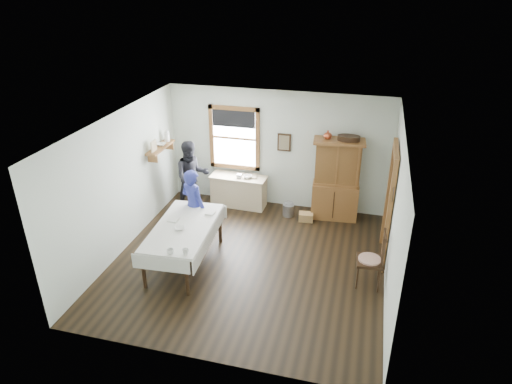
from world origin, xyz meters
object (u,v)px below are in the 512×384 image
at_px(dining_table, 185,245).
at_px(pail, 288,210).
at_px(china_hutch, 336,180).
at_px(spindle_chair, 370,259).
at_px(work_counter, 239,191).
at_px(figure_dark, 192,179).
at_px(woman_blue, 194,208).
at_px(wicker_basket, 306,217).

bearing_deg(dining_table, pail, 56.66).
relative_size(china_hutch, pail, 6.65).
height_order(spindle_chair, pail, spindle_chair).
bearing_deg(work_counter, figure_dark, -154.08).
bearing_deg(figure_dark, work_counter, -8.82).
bearing_deg(woman_blue, wicker_basket, -122.50).
xyz_separation_m(spindle_chair, pail, (-1.82, 2.11, -0.40)).
bearing_deg(woman_blue, spindle_chair, -165.91).
distance_m(pail, wicker_basket, 0.44).
xyz_separation_m(dining_table, figure_dark, (-0.66, 2.09, 0.36)).
xyz_separation_m(dining_table, wicker_basket, (1.94, 2.18, -0.31)).
xyz_separation_m(spindle_chair, figure_dark, (-4.00, 1.89, 0.22)).
relative_size(work_counter, pail, 4.73).
bearing_deg(pail, dining_table, -123.34).
height_order(work_counter, figure_dark, figure_dark).
relative_size(china_hutch, spindle_chair, 1.70).
distance_m(china_hutch, woman_blue, 3.13).
relative_size(china_hutch, woman_blue, 1.26).
xyz_separation_m(pail, wicker_basket, (0.42, -0.13, -0.05)).
distance_m(work_counter, pail, 1.26).
xyz_separation_m(china_hutch, wicker_basket, (-0.57, -0.33, -0.82)).
bearing_deg(figure_dark, woman_blue, -99.60).
bearing_deg(work_counter, dining_table, -94.61).
relative_size(work_counter, dining_table, 0.65).
bearing_deg(china_hutch, spindle_chair, -74.88).
bearing_deg(china_hutch, work_counter, 175.02).
bearing_deg(wicker_basket, pail, 162.22).
bearing_deg(figure_dark, wicker_basket, -30.57).
bearing_deg(work_counter, wicker_basket, -9.27).
height_order(woman_blue, figure_dark, figure_dark).
distance_m(china_hutch, pail, 1.27).
relative_size(work_counter, china_hutch, 0.71).
xyz_separation_m(work_counter, china_hutch, (2.21, -0.01, 0.54)).
distance_m(spindle_chair, pail, 2.82).
xyz_separation_m(work_counter, figure_dark, (-0.96, -0.42, 0.39)).
bearing_deg(wicker_basket, spindle_chair, -54.64).
xyz_separation_m(wicker_basket, figure_dark, (-2.60, -0.09, 0.67)).
xyz_separation_m(work_counter, woman_blue, (-0.43, -1.69, 0.35)).
height_order(china_hutch, woman_blue, china_hutch).
relative_size(pail, woman_blue, 0.19).
distance_m(dining_table, woman_blue, 0.89).
bearing_deg(figure_dark, china_hutch, -25.08).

